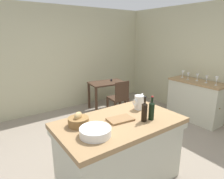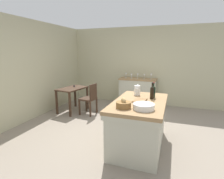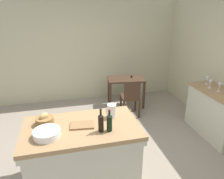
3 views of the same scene
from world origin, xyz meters
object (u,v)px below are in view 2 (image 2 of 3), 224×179
(wooden_chair, at_px, (90,98))
(pitcher, at_px, (137,90))
(wine_glass_right, at_px, (131,75))
(writing_desk, at_px, (72,92))
(wine_glass_far_left, at_px, (151,75))
(side_cabinet, at_px, (138,92))
(cutting_board, at_px, (140,100))
(wine_bottle_amber, at_px, (152,92))
(wine_glass_left, at_px, (144,76))
(wine_glass_far_right, at_px, (126,74))
(wine_glass_middle, at_px, (138,75))
(bread_basket, at_px, (124,104))
(island_table, at_px, (139,122))
(wash_bowl, at_px, (144,106))
(wine_bottle_dark, at_px, (153,92))

(wooden_chair, distance_m, pitcher, 1.81)
(wooden_chair, relative_size, wine_glass_right, 5.64)
(writing_desk, distance_m, wine_glass_far_left, 2.52)
(side_cabinet, relative_size, cutting_board, 3.90)
(side_cabinet, relative_size, wine_glass_right, 7.74)
(wine_bottle_amber, height_order, wine_glass_left, wine_bottle_amber)
(side_cabinet, distance_m, pitcher, 2.27)
(side_cabinet, height_order, writing_desk, side_cabinet)
(pitcher, bearing_deg, wine_glass_far_right, 20.71)
(cutting_board, xyz_separation_m, wine_glass_middle, (2.62, 0.58, 0.13))
(bread_basket, height_order, wine_bottle_amber, wine_bottle_amber)
(pitcher, height_order, wine_glass_right, pitcher)
(island_table, bearing_deg, side_cabinet, 12.07)
(wine_glass_left, distance_m, wine_glass_middle, 0.22)
(wash_bowl, xyz_separation_m, bread_basket, (-0.04, 0.32, 0.02))
(wine_glass_far_left, bearing_deg, pitcher, 179.60)
(writing_desk, distance_m, wine_glass_far_right, 1.90)
(wooden_chair, xyz_separation_m, wine_glass_middle, (1.34, -1.10, 0.54))
(island_table, height_order, wash_bowl, wash_bowl)
(writing_desk, xyz_separation_m, wine_glass_middle, (1.27, -1.71, 0.42))
(wooden_chair, bearing_deg, writing_desk, 83.22)
(wine_glass_right, bearing_deg, side_cabinet, -76.75)
(pitcher, distance_m, cutting_board, 0.48)
(wine_glass_far_left, height_order, wine_glass_middle, wine_glass_far_left)
(wash_bowl, relative_size, wine_bottle_dark, 1.10)
(writing_desk, relative_size, wine_glass_middle, 5.93)
(bread_basket, bearing_deg, side_cabinet, 7.12)
(wine_bottle_dark, relative_size, wine_glass_far_left, 1.68)
(wooden_chair, xyz_separation_m, wine_glass_left, (1.34, -1.31, 0.54))
(wine_glass_far_right, bearing_deg, cutting_board, -159.75)
(bread_basket, bearing_deg, pitcher, -1.58)
(side_cabinet, relative_size, pitcher, 5.05)
(bread_basket, height_order, cutting_board, bread_basket)
(wooden_chair, relative_size, wine_glass_middle, 5.49)
(island_table, height_order, pitcher, pitcher)
(pitcher, distance_m, wine_glass_far_right, 2.36)
(island_table, xyz_separation_m, bread_basket, (-0.48, 0.17, 0.47))
(pitcher, bearing_deg, island_table, -162.12)
(wine_glass_middle, bearing_deg, wine_glass_far_left, -95.18)
(island_table, bearing_deg, writing_desk, 59.35)
(side_cabinet, height_order, wine_glass_far_left, wine_glass_far_left)
(pitcher, xyz_separation_m, bread_basket, (-0.94, 0.03, -0.04))
(wooden_chair, distance_m, cutting_board, 2.14)
(island_table, height_order, wine_glass_far_right, wine_glass_far_right)
(side_cabinet, distance_m, wine_bottle_dark, 2.47)
(bread_basket, xyz_separation_m, cutting_board, (0.49, -0.17, -0.05))
(wash_bowl, bearing_deg, cutting_board, 18.23)
(writing_desk, height_order, wine_bottle_dark, wine_bottle_dark)
(pitcher, height_order, cutting_board, pitcher)
(wine_glass_left, height_order, wine_glass_far_right, wine_glass_far_right)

